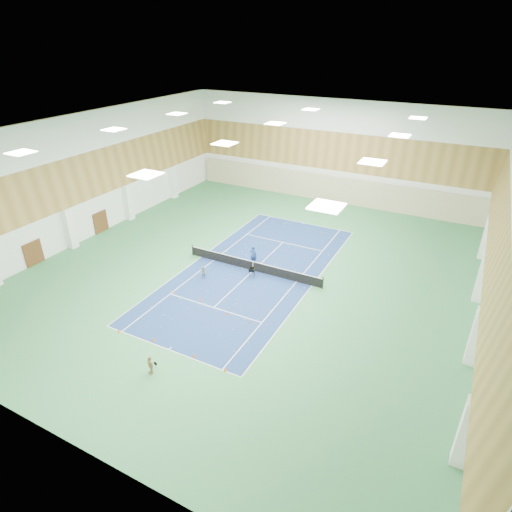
% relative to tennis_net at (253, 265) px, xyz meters
% --- Properties ---
extents(ground, '(40.00, 40.00, 0.00)m').
position_rel_tennis_net_xyz_m(ground, '(0.00, 0.00, -0.55)').
color(ground, '#317444').
rests_on(ground, ground).
extents(room_shell, '(36.00, 40.00, 12.00)m').
position_rel_tennis_net_xyz_m(room_shell, '(0.00, 0.00, 5.45)').
color(room_shell, white).
rests_on(room_shell, ground).
extents(wood_cladding, '(36.00, 40.00, 8.00)m').
position_rel_tennis_net_xyz_m(wood_cladding, '(0.00, 0.00, 7.45)').
color(wood_cladding, '#A1783B').
rests_on(wood_cladding, room_shell).
extents(ceiling_light_grid, '(21.40, 25.40, 0.06)m').
position_rel_tennis_net_xyz_m(ceiling_light_grid, '(0.00, 0.00, 11.37)').
color(ceiling_light_grid, white).
rests_on(ceiling_light_grid, room_shell).
extents(court_surface, '(10.97, 23.77, 0.01)m').
position_rel_tennis_net_xyz_m(court_surface, '(0.00, 0.00, -0.55)').
color(court_surface, navy).
rests_on(court_surface, ground).
extents(tennis_balls_scatter, '(10.57, 22.77, 0.07)m').
position_rel_tennis_net_xyz_m(tennis_balls_scatter, '(0.00, 0.00, -0.50)').
color(tennis_balls_scatter, '#BACA22').
rests_on(tennis_balls_scatter, ground).
extents(tennis_net, '(12.80, 0.10, 1.10)m').
position_rel_tennis_net_xyz_m(tennis_net, '(0.00, 0.00, 0.00)').
color(tennis_net, black).
rests_on(tennis_net, ground).
extents(back_curtain, '(35.40, 0.16, 3.20)m').
position_rel_tennis_net_xyz_m(back_curtain, '(0.00, 19.75, 1.05)').
color(back_curtain, '#C6B793').
rests_on(back_curtain, ground).
extents(door_left_a, '(0.08, 1.80, 2.20)m').
position_rel_tennis_net_xyz_m(door_left_a, '(-17.92, -8.00, 0.55)').
color(door_left_a, '#593319').
rests_on(door_left_a, ground).
extents(door_left_b, '(0.08, 1.80, 2.20)m').
position_rel_tennis_net_xyz_m(door_left_b, '(-17.92, 0.00, 0.55)').
color(door_left_b, '#593319').
rests_on(door_left_b, ground).
extents(coach, '(0.68, 0.46, 1.81)m').
position_rel_tennis_net_xyz_m(coach, '(-0.57, 1.16, 0.35)').
color(coach, navy).
rests_on(coach, ground).
extents(child_court, '(0.61, 0.50, 1.14)m').
position_rel_tennis_net_xyz_m(child_court, '(-3.10, -3.10, 0.02)').
color(child_court, gray).
rests_on(child_court, ground).
extents(child_apron, '(0.81, 0.58, 1.28)m').
position_rel_tennis_net_xyz_m(child_apron, '(0.38, -14.10, 0.09)').
color(child_apron, tan).
rests_on(child_apron, ground).
extents(ball_cart, '(0.66, 0.66, 0.87)m').
position_rel_tennis_net_xyz_m(ball_cart, '(0.40, -1.00, -0.11)').
color(ball_cart, black).
rests_on(ball_cart, ground).
extents(cone_svc_a, '(0.19, 0.19, 0.20)m').
position_rel_tennis_net_xyz_m(cone_svc_a, '(-3.99, -6.13, -0.45)').
color(cone_svc_a, orange).
rests_on(cone_svc_a, ground).
extents(cone_svc_b, '(0.20, 0.20, 0.22)m').
position_rel_tennis_net_xyz_m(cone_svc_b, '(-1.47, -5.97, -0.44)').
color(cone_svc_b, '#FF490D').
rests_on(cone_svc_b, ground).
extents(cone_svc_c, '(0.20, 0.20, 0.22)m').
position_rel_tennis_net_xyz_m(cone_svc_c, '(1.39, -6.72, -0.44)').
color(cone_svc_c, '#D85B0B').
rests_on(cone_svc_c, ground).
extents(cone_svc_d, '(0.17, 0.17, 0.19)m').
position_rel_tennis_net_xyz_m(cone_svc_d, '(3.37, -6.81, -0.45)').
color(cone_svc_d, '#E6530C').
rests_on(cone_svc_d, ground).
extents(cone_base_a, '(0.20, 0.20, 0.22)m').
position_rel_tennis_net_xyz_m(cone_base_a, '(-4.24, -12.00, -0.44)').
color(cone_base_a, '#FE450D').
rests_on(cone_base_a, ground).
extents(cone_base_b, '(0.20, 0.20, 0.22)m').
position_rel_tennis_net_xyz_m(cone_base_b, '(-1.48, -11.60, -0.44)').
color(cone_base_b, '#EB4E0C').
rests_on(cone_base_b, ground).
extents(cone_base_c, '(0.21, 0.21, 0.23)m').
position_rel_tennis_net_xyz_m(cone_base_c, '(1.89, -11.69, -0.43)').
color(cone_base_c, '#E2600B').
rests_on(cone_base_c, ground).
extents(cone_base_d, '(0.23, 0.23, 0.25)m').
position_rel_tennis_net_xyz_m(cone_base_d, '(4.34, -11.84, -0.42)').
color(cone_base_d, '#FF660D').
rests_on(cone_base_d, ground).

